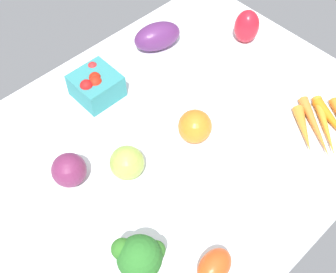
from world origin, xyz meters
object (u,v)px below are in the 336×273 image
at_px(heirloom_tomato_green, 127,163).
at_px(red_onion_center, 69,170).
at_px(berry_basket, 96,85).
at_px(broccoli_head, 140,258).
at_px(roma_tomato, 214,266).
at_px(bell_pepper_red, 247,26).
at_px(eggplant, 157,36).
at_px(carrot_bunch, 329,125).
at_px(heirloom_tomato_orange, 195,126).

height_order(heirloom_tomato_green, red_onion_center, same).
distance_m(berry_basket, heirloom_tomato_green, 0.25).
height_order(heirloom_tomato_green, broccoli_head, broccoli_head).
bearing_deg(roma_tomato, bell_pepper_red, -149.49).
bearing_deg(berry_basket, heirloom_tomato_green, 67.93).
bearing_deg(roma_tomato, eggplant, -128.10).
height_order(roma_tomato, eggplant, eggplant).
bearing_deg(bell_pepper_red, red_onion_center, 3.49).
bearing_deg(broccoli_head, berry_basket, -117.67).
bearing_deg(berry_basket, carrot_bunch, 125.54).
relative_size(roma_tomato, eggplant, 0.59).
xyz_separation_m(heirloom_tomato_orange, broccoli_head, (0.30, 0.15, 0.03)).
distance_m(bell_pepper_red, red_onion_center, 0.62).
xyz_separation_m(roma_tomato, red_onion_center, (0.07, -0.35, 0.01)).
relative_size(berry_basket, eggplant, 0.80).
relative_size(roma_tomato, red_onion_center, 1.04).
bearing_deg(berry_basket, broccoli_head, 62.33).
bearing_deg(heirloom_tomato_green, roma_tomato, 84.57).
xyz_separation_m(broccoli_head, eggplant, (-0.45, -0.44, -0.03)).
height_order(berry_basket, roma_tomato, berry_basket).
distance_m(heirloom_tomato_orange, carrot_bunch, 0.32).
height_order(red_onion_center, broccoli_head, broccoli_head).
xyz_separation_m(bell_pepper_red, heirloom_tomato_orange, (0.34, 0.14, -0.01)).
xyz_separation_m(berry_basket, eggplant, (-0.23, -0.03, 0.00)).
bearing_deg(carrot_bunch, red_onion_center, -30.19).
xyz_separation_m(bell_pepper_red, red_onion_center, (0.62, 0.04, -0.01)).
relative_size(heirloom_tomato_orange, roma_tomato, 1.01).
height_order(berry_basket, carrot_bunch, berry_basket).
relative_size(bell_pepper_red, berry_basket, 0.93).
relative_size(heirloom_tomato_green, broccoli_head, 0.69).
height_order(bell_pepper_red, heirloom_tomato_green, bell_pepper_red).
height_order(red_onion_center, eggplant, same).
xyz_separation_m(bell_pepper_red, berry_basket, (0.43, -0.12, -0.01)).
bearing_deg(eggplant, berry_basket, 25.12).
bearing_deg(eggplant, roma_tomato, 75.15).
distance_m(heirloom_tomato_orange, berry_basket, 0.27).
relative_size(carrot_bunch, red_onion_center, 2.66).
height_order(heirloom_tomato_orange, carrot_bunch, heirloom_tomato_orange).
distance_m(heirloom_tomato_orange, roma_tomato, 0.32).
bearing_deg(heirloom_tomato_green, broccoli_head, 56.20).
relative_size(red_onion_center, eggplant, 0.57).
bearing_deg(carrot_bunch, roma_tomato, 6.03).
xyz_separation_m(heirloom_tomato_orange, carrot_bunch, (-0.25, 0.20, -0.03)).
bearing_deg(broccoli_head, heirloom_tomato_green, -123.80).
bearing_deg(bell_pepper_red, berry_basket, -15.65).
relative_size(heirloom_tomato_orange, heirloom_tomato_green, 1.04).
relative_size(heirloom_tomato_orange, berry_basket, 0.74).
bearing_deg(bell_pepper_red, broccoli_head, 24.55).
distance_m(broccoli_head, eggplant, 0.63).
xyz_separation_m(roma_tomato, broccoli_head, (0.10, -0.10, 0.04)).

